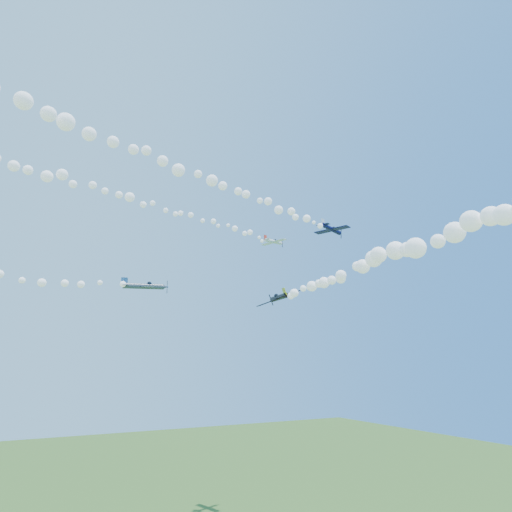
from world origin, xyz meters
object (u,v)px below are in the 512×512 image
plane_navy (332,229)px  plane_black (278,298)px  plane_grey (145,286)px  plane_white (274,242)px

plane_navy → plane_black: (-15.74, -5.97, -15.13)m
plane_navy → plane_black: size_ratio=1.07×
plane_navy → plane_grey: plane_navy is taller
plane_black → plane_grey: bearing=76.1°
plane_grey → plane_white: bearing=28.7°
plane_white → plane_navy: 18.14m
plane_navy → plane_grey: (-34.32, 2.17, -13.64)m
plane_white → plane_grey: size_ratio=0.90×
plane_black → plane_navy: bearing=-59.5°
plane_white → plane_navy: size_ratio=0.92×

